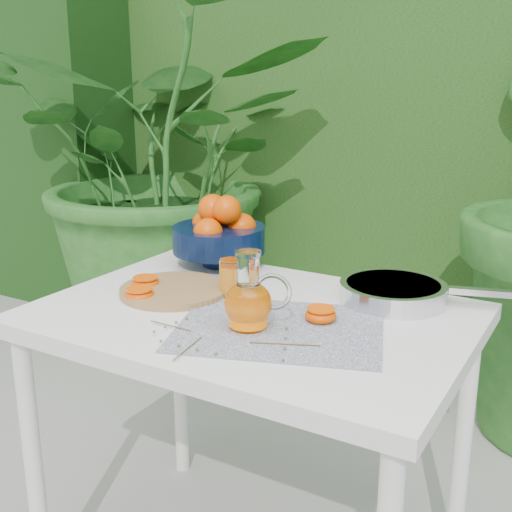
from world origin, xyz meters
The scene contains 11 objects.
hedge_backdrop centered at (0.06, 2.06, 1.19)m, with size 8.00×1.65×2.50m.
potted_plant_left centered at (-1.08, 1.24, 0.89)m, with size 1.78×1.78×1.78m, color #215C1F.
white_table centered at (0.14, -0.03, 0.67)m, with size 1.00×0.70×0.75m.
placemat centered at (0.25, -0.10, 0.75)m, with size 0.44×0.35×0.00m, color #0C1C46.
cutting_board centered at (-0.10, -0.02, 0.76)m, with size 0.27×0.27×0.02m, color #997645.
fruit_bowl centered at (-0.14, 0.25, 0.85)m, with size 0.29×0.29×0.21m.
juice_pitcher centered at (0.19, -0.13, 0.81)m, with size 0.16×0.13×0.17m.
juice_tumbler centered at (0.04, 0.04, 0.80)m, with size 0.07×0.07×0.09m.
saute_pan centered at (0.40, 0.20, 0.78)m, with size 0.48×0.32×0.05m.
orange_halves centered at (0.00, -0.05, 0.77)m, with size 0.58×0.19×0.03m.
thyme_sprigs centered at (0.16, -0.22, 0.76)m, with size 0.39×0.25×0.01m.
Camera 1 is at (0.86, -1.25, 1.28)m, focal length 45.00 mm.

